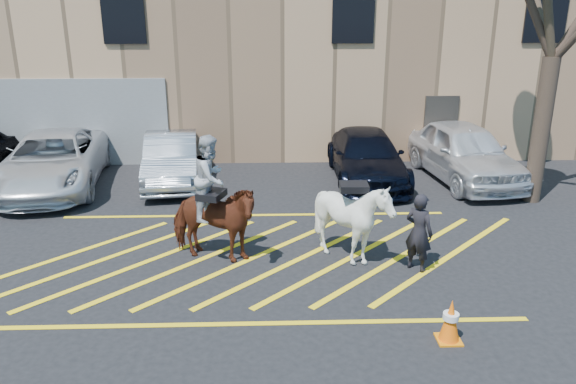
{
  "coord_description": "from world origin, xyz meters",
  "views": [
    {
      "loc": [
        0.41,
        -10.97,
        5.14
      ],
      "look_at": [
        0.78,
        0.2,
        1.3
      ],
      "focal_mm": 35.0,
      "sensor_mm": 36.0,
      "label": 1
    }
  ],
  "objects_px": {
    "car_white_suv": "(464,152)",
    "traffic_cone": "(450,320)",
    "car_white_pickup": "(53,161)",
    "handler": "(419,232)",
    "car_silver_sedan": "(171,159)",
    "car_blue_suv": "(367,157)",
    "mounted_bay": "(212,212)",
    "saddled_white": "(353,220)"
  },
  "relations": [
    {
      "from": "car_white_suv",
      "to": "traffic_cone",
      "type": "distance_m",
      "value": 8.92
    },
    {
      "from": "car_white_pickup",
      "to": "handler",
      "type": "xyz_separation_m",
      "value": [
        9.13,
        -5.56,
        0.03
      ]
    },
    {
      "from": "car_white_pickup",
      "to": "car_silver_sedan",
      "type": "xyz_separation_m",
      "value": [
        3.31,
        0.38,
        -0.07
      ]
    },
    {
      "from": "car_white_pickup",
      "to": "car_blue_suv",
      "type": "height_order",
      "value": "car_white_pickup"
    },
    {
      "from": "car_blue_suv",
      "to": "handler",
      "type": "relative_size",
      "value": 3.05
    },
    {
      "from": "handler",
      "to": "traffic_cone",
      "type": "height_order",
      "value": "handler"
    },
    {
      "from": "car_blue_suv",
      "to": "car_white_suv",
      "type": "bearing_deg",
      "value": -1.46
    },
    {
      "from": "handler",
      "to": "traffic_cone",
      "type": "relative_size",
      "value": 2.2
    },
    {
      "from": "mounted_bay",
      "to": "car_silver_sedan",
      "type": "bearing_deg",
      "value": 107.77
    },
    {
      "from": "car_silver_sedan",
      "to": "handler",
      "type": "distance_m",
      "value": 8.32
    },
    {
      "from": "handler",
      "to": "mounted_bay",
      "type": "distance_m",
      "value": 4.15
    },
    {
      "from": "car_white_suv",
      "to": "traffic_cone",
      "type": "height_order",
      "value": "car_white_suv"
    },
    {
      "from": "car_silver_sedan",
      "to": "car_blue_suv",
      "type": "bearing_deg",
      "value": -6.9
    },
    {
      "from": "car_silver_sedan",
      "to": "handler",
      "type": "bearing_deg",
      "value": -52.58
    },
    {
      "from": "car_white_suv",
      "to": "saddled_white",
      "type": "distance_m",
      "value": 6.85
    },
    {
      "from": "car_white_suv",
      "to": "handler",
      "type": "bearing_deg",
      "value": -123.29
    },
    {
      "from": "mounted_bay",
      "to": "saddled_white",
      "type": "height_order",
      "value": "mounted_bay"
    },
    {
      "from": "car_white_pickup",
      "to": "handler",
      "type": "distance_m",
      "value": 10.69
    },
    {
      "from": "car_silver_sedan",
      "to": "car_white_suv",
      "type": "height_order",
      "value": "car_white_suv"
    },
    {
      "from": "car_white_suv",
      "to": "handler",
      "type": "height_order",
      "value": "car_white_suv"
    },
    {
      "from": "car_white_pickup",
      "to": "car_blue_suv",
      "type": "xyz_separation_m",
      "value": [
        9.09,
        0.39,
        -0.06
      ]
    },
    {
      "from": "car_blue_suv",
      "to": "car_silver_sedan",
      "type": "bearing_deg",
      "value": 179.69
    },
    {
      "from": "handler",
      "to": "traffic_cone",
      "type": "xyz_separation_m",
      "value": [
        -0.1,
        -2.5,
        -0.44
      ]
    },
    {
      "from": "car_white_pickup",
      "to": "car_silver_sedan",
      "type": "height_order",
      "value": "car_white_pickup"
    },
    {
      "from": "saddled_white",
      "to": "car_white_pickup",
      "type": "bearing_deg",
      "value": 146.87
    },
    {
      "from": "car_white_pickup",
      "to": "saddled_white",
      "type": "height_order",
      "value": "saddled_white"
    },
    {
      "from": "car_white_pickup",
      "to": "car_white_suv",
      "type": "relative_size",
      "value": 1.11
    },
    {
      "from": "car_white_pickup",
      "to": "traffic_cone",
      "type": "bearing_deg",
      "value": -49.54
    },
    {
      "from": "car_white_suv",
      "to": "handler",
      "type": "xyz_separation_m",
      "value": [
        -2.85,
        -5.9,
        -0.05
      ]
    },
    {
      "from": "mounted_bay",
      "to": "car_blue_suv",
      "type": "bearing_deg",
      "value": 53.07
    },
    {
      "from": "handler",
      "to": "car_blue_suv",
      "type": "bearing_deg",
      "value": -45.78
    },
    {
      "from": "mounted_bay",
      "to": "saddled_white",
      "type": "bearing_deg",
      "value": -2.84
    },
    {
      "from": "mounted_bay",
      "to": "traffic_cone",
      "type": "bearing_deg",
      "value": -37.43
    },
    {
      "from": "mounted_bay",
      "to": "saddled_white",
      "type": "xyz_separation_m",
      "value": [
        2.84,
        -0.14,
        -0.16
      ]
    },
    {
      "from": "mounted_bay",
      "to": "car_white_suv",
      "type": "bearing_deg",
      "value": 37.55
    },
    {
      "from": "handler",
      "to": "car_white_pickup",
      "type": "bearing_deg",
      "value": 12.45
    },
    {
      "from": "car_white_suv",
      "to": "saddled_white",
      "type": "height_order",
      "value": "saddled_white"
    },
    {
      "from": "car_silver_sedan",
      "to": "mounted_bay",
      "type": "relative_size",
      "value": 1.61
    },
    {
      "from": "car_white_suv",
      "to": "traffic_cone",
      "type": "xyz_separation_m",
      "value": [
        -2.95,
        -8.4,
        -0.49
      ]
    },
    {
      "from": "handler",
      "to": "saddled_white",
      "type": "xyz_separation_m",
      "value": [
        -1.25,
        0.42,
        0.11
      ]
    },
    {
      "from": "car_silver_sedan",
      "to": "saddled_white",
      "type": "xyz_separation_m",
      "value": [
        4.57,
        -5.53,
        0.21
      ]
    },
    {
      "from": "car_white_suv",
      "to": "mounted_bay",
      "type": "xyz_separation_m",
      "value": [
        -6.95,
        -5.34,
        0.22
      ]
    }
  ]
}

